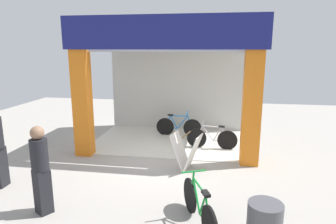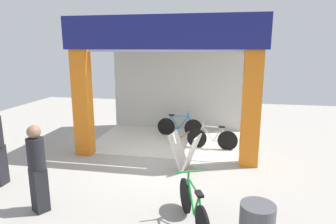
{
  "view_description": "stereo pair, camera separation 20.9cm",
  "coord_description": "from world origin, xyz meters",
  "px_view_note": "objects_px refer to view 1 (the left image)",
  "views": [
    {
      "loc": [
        1.31,
        -7.45,
        2.98
      ],
      "look_at": [
        0.0,
        0.8,
        1.15
      ],
      "focal_mm": 31.24,
      "sensor_mm": 36.0,
      "label": 1
    },
    {
      "loc": [
        1.52,
        -7.42,
        2.98
      ],
      "look_at": [
        0.0,
        0.8,
        1.15
      ],
      "focal_mm": 31.24,
      "sensor_mm": 36.0,
      "label": 2
    }
  ],
  "objects_px": {
    "bicycle_inside_1": "(178,126)",
    "bicycle_inside_0": "(212,138)",
    "bicycle_parked_0": "(199,208)",
    "sandwich_board_sign": "(186,152)",
    "pedestrian_0": "(41,169)"
  },
  "relations": [
    {
      "from": "bicycle_parked_0",
      "to": "bicycle_inside_0",
      "type": "bearing_deg",
      "value": 87.57
    },
    {
      "from": "sandwich_board_sign",
      "to": "pedestrian_0",
      "type": "distance_m",
      "value": 3.4
    },
    {
      "from": "bicycle_inside_0",
      "to": "bicycle_parked_0",
      "type": "distance_m",
      "value": 4.05
    },
    {
      "from": "bicycle_inside_1",
      "to": "sandwich_board_sign",
      "type": "xyz_separation_m",
      "value": [
        0.54,
        -2.81,
        0.12
      ]
    },
    {
      "from": "bicycle_inside_1",
      "to": "pedestrian_0",
      "type": "bearing_deg",
      "value": -109.73
    },
    {
      "from": "sandwich_board_sign",
      "to": "pedestrian_0",
      "type": "xyz_separation_m",
      "value": [
        -2.4,
        -2.38,
        0.39
      ]
    },
    {
      "from": "bicycle_inside_1",
      "to": "sandwich_board_sign",
      "type": "relative_size",
      "value": 1.68
    },
    {
      "from": "bicycle_parked_0",
      "to": "pedestrian_0",
      "type": "bearing_deg",
      "value": 179.89
    },
    {
      "from": "bicycle_inside_0",
      "to": "bicycle_parked_0",
      "type": "relative_size",
      "value": 1.0
    },
    {
      "from": "sandwich_board_sign",
      "to": "bicycle_inside_1",
      "type": "bearing_deg",
      "value": 100.95
    },
    {
      "from": "bicycle_inside_0",
      "to": "bicycle_inside_1",
      "type": "distance_m",
      "value": 1.63
    },
    {
      "from": "bicycle_inside_1",
      "to": "bicycle_inside_0",
      "type": "bearing_deg",
      "value": -44.53
    },
    {
      "from": "bicycle_inside_1",
      "to": "bicycle_parked_0",
      "type": "distance_m",
      "value": 5.28
    },
    {
      "from": "bicycle_inside_1",
      "to": "pedestrian_0",
      "type": "relative_size",
      "value": 0.95
    },
    {
      "from": "bicycle_inside_1",
      "to": "sandwich_board_sign",
      "type": "bearing_deg",
      "value": -79.05
    }
  ]
}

